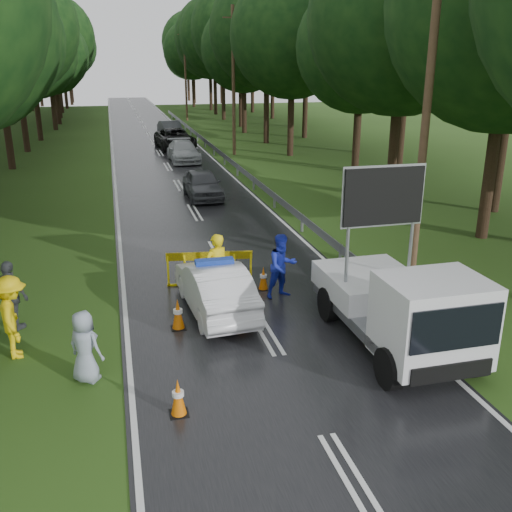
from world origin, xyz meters
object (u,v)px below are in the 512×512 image
object	(u,v)px
police_sedan	(215,288)
queue_car_third	(175,139)
civilian	(282,266)
queue_car_first	(202,184)
officer	(217,268)
queue_car_second	(183,151)
work_truck	(402,306)
barrier	(209,260)
queue_car_fourth	(171,130)

from	to	relation	value
police_sedan	queue_car_third	distance (m)	30.68
civilian	queue_car_first	distance (m)	12.95
officer	queue_car_third	distance (m)	29.98
queue_car_third	officer	bearing A→B (deg)	-98.52
police_sedan	queue_car_second	xyz separation A→B (m)	(2.25, 24.59, 0.00)
civilian	work_truck	bearing A→B (deg)	-78.59
barrier	officer	xyz separation A→B (m)	(-0.00, -1.23, 0.18)
queue_car_first	queue_car_fourth	world-z (taller)	queue_car_fourth
queue_car_second	civilian	bearing A→B (deg)	-91.45
queue_car_fourth	civilian	bearing A→B (deg)	-96.37
work_truck	barrier	size ratio (longest dim) A/B	2.02
police_sedan	queue_car_first	bearing A→B (deg)	-101.98
officer	queue_car_first	xyz separation A→B (m)	(1.60, 12.80, -0.29)
queue_car_second	queue_car_fourth	distance (m)	12.01
queue_car_third	queue_car_fourth	distance (m)	6.01
work_truck	barrier	world-z (taller)	work_truck
officer	queue_car_first	distance (m)	12.91
officer	civilian	world-z (taller)	officer
barrier	queue_car_first	size ratio (longest dim) A/B	0.63
civilian	police_sedan	bearing A→B (deg)	-178.72
barrier	queue_car_fourth	world-z (taller)	queue_car_fourth
officer	queue_car_second	distance (m)	24.00
civilian	queue_car_fourth	xyz separation A→B (m)	(0.62, 36.04, -0.17)
civilian	queue_car_first	xyz separation A→B (m)	(-0.25, 12.94, -0.24)
civilian	queue_car_second	bearing A→B (deg)	75.56
barrier	work_truck	bearing A→B (deg)	-46.12
police_sedan	queue_car_second	size ratio (longest dim) A/B	0.90
police_sedan	work_truck	size ratio (longest dim) A/B	0.82
queue_car_second	queue_car_third	xyz separation A→B (m)	(0.11, 6.00, 0.09)
work_truck	barrier	xyz separation A→B (m)	(-3.60, 5.07, -0.30)
police_sedan	civilian	distance (m)	2.11
officer	queue_car_second	bearing A→B (deg)	-116.92
civilian	queue_car_first	world-z (taller)	civilian
queue_car_second	work_truck	bearing A→B (deg)	-87.76
police_sedan	queue_car_third	size ratio (longest dim) A/B	0.75
barrier	civilian	bearing A→B (deg)	-27.99
queue_car_fourth	queue_car_first	bearing A→B (deg)	-97.54
officer	queue_car_fourth	xyz separation A→B (m)	(2.47, 35.90, -0.22)
work_truck	queue_car_first	world-z (taller)	work_truck
barrier	civilian	distance (m)	2.30
queue_car_first	queue_car_third	distance (m)	17.11
queue_car_first	barrier	bearing A→B (deg)	-98.29
police_sedan	queue_car_first	world-z (taller)	police_sedan
officer	queue_car_third	bearing A→B (deg)	-116.14
police_sedan	civilian	world-z (taller)	civilian
civilian	queue_car_third	world-z (taller)	civilian
work_truck	police_sedan	bearing A→B (deg)	139.55
civilian	queue_car_third	xyz separation A→B (m)	(0.33, 30.04, -0.16)
civilian	queue_car_second	size ratio (longest dim) A/B	0.40
queue_car_third	work_truck	bearing A→B (deg)	-91.93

